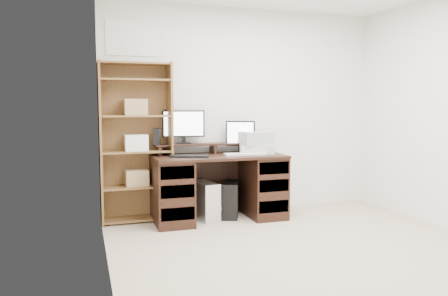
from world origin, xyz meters
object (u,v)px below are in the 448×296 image
printer (256,149)px  monitor_wide (184,125)px  monitor_small (240,135)px  tower_silver (205,201)px  bookshelf (136,141)px  desk (218,186)px  tower_black (231,199)px

printer → monitor_wide: bearing=179.9°
monitor_small → tower_silver: monitor_small is taller
monitor_small → bookshelf: bearing=-157.6°
desk → monitor_small: monitor_small is taller
monitor_small → monitor_wide: bearing=-163.3°
monitor_small → bookshelf: size_ratio=0.21×
monitor_small → desk: bearing=-128.9°
monitor_wide → tower_black: size_ratio=1.08×
monitor_wide → desk: bearing=-27.9°
monitor_wide → monitor_small: monitor_wide is taller
monitor_wide → monitor_small: (0.68, -0.10, -0.13)m
monitor_wide → printer: (0.83, -0.24, -0.29)m
printer → tower_silver: (-0.63, 0.03, -0.58)m
monitor_wide → tower_silver: bearing=-38.5°
desk → printer: 0.63m
monitor_small → tower_silver: 0.89m
tower_black → bookshelf: bookshelf is taller
desk → tower_silver: 0.23m
tower_silver → bookshelf: size_ratio=0.24×
monitor_wide → tower_silver: (0.20, -0.21, -0.87)m
monitor_small → tower_black: 0.78m
monitor_wide → tower_silver: size_ratio=1.14×
tower_black → printer: bearing=15.4°
printer → tower_black: 0.67m
bookshelf → monitor_wide: bearing=4.6°
monitor_wide → printer: bearing=-7.4°
tower_silver → printer: bearing=-13.2°
printer → tower_silver: printer is taller
monitor_small → printer: (0.15, -0.14, -0.16)m
desk → tower_black: desk is taller
desk → bookshelf: bearing=166.8°
tower_black → monitor_small: bearing=56.1°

